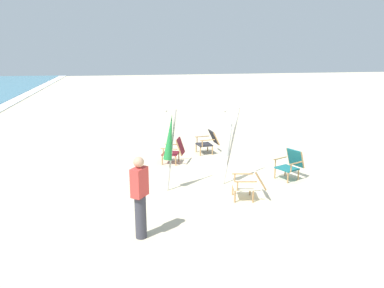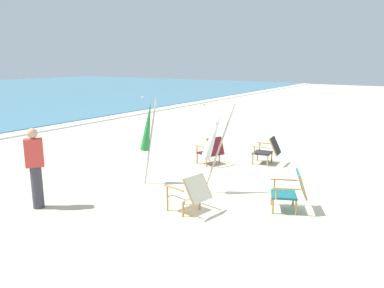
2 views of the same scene
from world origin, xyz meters
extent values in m
plane|color=beige|center=(0.00, 0.00, 0.00)|extent=(80.00, 80.00, 0.00)
cube|color=white|center=(0.00, 10.69, 0.03)|extent=(80.00, 1.10, 0.06)
cube|color=#196066|center=(-1.25, -1.05, 0.32)|extent=(0.67, 0.65, 0.04)
cube|color=#196066|center=(-1.12, -1.34, 0.57)|extent=(0.53, 0.39, 0.50)
cylinder|color=#AD7F4C|center=(-1.55, -0.95, 0.16)|extent=(0.04, 0.04, 0.32)
cylinder|color=#AD7F4C|center=(-1.13, -0.75, 0.16)|extent=(0.04, 0.04, 0.32)
cylinder|color=#AD7F4C|center=(-1.38, -1.34, 0.16)|extent=(0.04, 0.04, 0.32)
cylinder|color=#AD7F4C|center=(-0.95, -1.15, 0.16)|extent=(0.04, 0.04, 0.32)
cube|color=#AD7F4C|center=(-1.50, -1.18, 0.54)|extent=(0.25, 0.50, 0.02)
cylinder|color=#AD7F4C|center=(-1.58, -1.01, 0.43)|extent=(0.04, 0.04, 0.22)
cube|color=#AD7F4C|center=(-0.99, -0.95, 0.54)|extent=(0.25, 0.50, 0.02)
cylinder|color=#AD7F4C|center=(-1.07, -0.78, 0.43)|extent=(0.04, 0.04, 0.22)
cylinder|color=#AD7F4C|center=(-1.35, -1.45, 0.57)|extent=(0.12, 0.20, 0.51)
cylinder|color=#AD7F4C|center=(-0.89, -1.24, 0.57)|extent=(0.12, 0.20, 0.51)
cube|color=#28282D|center=(1.74, 0.64, 0.32)|extent=(0.57, 0.54, 0.04)
cube|color=#28282D|center=(1.79, 0.29, 0.55)|extent=(0.52, 0.32, 0.48)
cylinder|color=#AD7F4C|center=(1.49, 0.83, 0.16)|extent=(0.04, 0.04, 0.32)
cylinder|color=#AD7F4C|center=(1.95, 0.89, 0.16)|extent=(0.04, 0.04, 0.32)
cylinder|color=#AD7F4C|center=(1.54, 0.40, 0.16)|extent=(0.04, 0.04, 0.32)
cylinder|color=#AD7F4C|center=(2.00, 0.46, 0.16)|extent=(0.04, 0.04, 0.32)
cube|color=#AD7F4C|center=(1.47, 0.59, 0.54)|extent=(0.10, 0.53, 0.02)
cylinder|color=#AD7F4C|center=(1.45, 0.78, 0.43)|extent=(0.04, 0.04, 0.22)
cube|color=#AD7F4C|center=(2.03, 0.66, 0.54)|extent=(0.10, 0.53, 0.02)
cylinder|color=#AD7F4C|center=(2.00, 0.85, 0.43)|extent=(0.04, 0.04, 0.22)
cylinder|color=#AD7F4C|center=(1.53, 0.26, 0.55)|extent=(0.07, 0.26, 0.49)
cylinder|color=#AD7F4C|center=(2.04, 0.33, 0.55)|extent=(0.07, 0.26, 0.49)
cube|color=maroon|center=(0.87, 1.94, 0.32)|extent=(0.66, 0.63, 0.04)
cube|color=maroon|center=(0.75, 1.63, 0.57)|extent=(0.53, 0.36, 0.50)
cylinder|color=#AD7F4C|center=(0.72, 2.22, 0.16)|extent=(0.04, 0.04, 0.32)
cylinder|color=#AD7F4C|center=(1.16, 2.05, 0.16)|extent=(0.04, 0.04, 0.32)
cylinder|color=#AD7F4C|center=(0.57, 1.82, 0.16)|extent=(0.04, 0.04, 0.32)
cylinder|color=#AD7F4C|center=(1.01, 1.65, 0.16)|extent=(0.04, 0.04, 0.32)
cube|color=#AD7F4C|center=(0.60, 2.02, 0.54)|extent=(0.22, 0.51, 0.02)
cylinder|color=#AD7F4C|center=(0.66, 2.19, 0.43)|extent=(0.04, 0.04, 0.22)
cube|color=#AD7F4C|center=(1.12, 1.82, 0.54)|extent=(0.22, 0.51, 0.02)
cylinder|color=#AD7F4C|center=(1.19, 1.99, 0.43)|extent=(0.04, 0.04, 0.22)
cylinder|color=#AD7F4C|center=(0.51, 1.72, 0.57)|extent=(0.11, 0.20, 0.51)
cylinder|color=#AD7F4C|center=(0.99, 1.54, 0.57)|extent=(0.11, 0.20, 0.51)
cube|color=beige|center=(-2.35, 0.60, 0.32)|extent=(0.60, 0.57, 0.04)
cube|color=beige|center=(-2.42, 0.23, 0.54)|extent=(0.54, 0.39, 0.46)
cylinder|color=#AD7F4C|center=(-2.54, 0.85, 0.16)|extent=(0.04, 0.04, 0.32)
cylinder|color=#AD7F4C|center=(-2.08, 0.77, 0.16)|extent=(0.04, 0.04, 0.32)
cylinder|color=#AD7F4C|center=(-2.62, 0.43, 0.16)|extent=(0.04, 0.04, 0.32)
cylinder|color=#AD7F4C|center=(-2.16, 0.34, 0.16)|extent=(0.04, 0.04, 0.32)
cube|color=#AD7F4C|center=(-2.63, 0.63, 0.54)|extent=(0.13, 0.53, 0.02)
cylinder|color=#AD7F4C|center=(-2.59, 0.81, 0.43)|extent=(0.04, 0.04, 0.22)
cube|color=#AD7F4C|center=(-2.08, 0.53, 0.54)|extent=(0.13, 0.53, 0.02)
cylinder|color=#AD7F4C|center=(-2.04, 0.71, 0.43)|extent=(0.04, 0.04, 0.22)
cylinder|color=#AD7F4C|center=(-2.67, 0.27, 0.54)|extent=(0.10, 0.31, 0.46)
cylinder|color=#AD7F4C|center=(-2.17, 0.18, 0.54)|extent=(0.10, 0.31, 0.46)
cylinder|color=#B7B2A8|center=(-1.08, 0.53, 1.00)|extent=(0.48, 0.57, 2.01)
cone|color=white|center=(-1.15, 0.62, 1.35)|extent=(0.53, 0.58, 1.17)
sphere|color=#B7B2A8|center=(-1.28, 0.78, 1.99)|extent=(0.06, 0.06, 0.06)
cylinder|color=#B7B2A8|center=(-1.39, 2.20, 1.04)|extent=(0.24, 0.33, 2.08)
cone|color=#23843D|center=(-1.42, 2.24, 1.40)|extent=(0.40, 0.45, 1.18)
sphere|color=#B7B2A8|center=(-1.47, 2.33, 2.08)|extent=(0.06, 0.06, 0.06)
cylinder|color=#383842|center=(-3.82, 3.13, 0.43)|extent=(0.22, 0.22, 0.86)
cube|color=#D13D38|center=(-3.82, 3.13, 1.14)|extent=(0.39, 0.36, 0.56)
sphere|color=tan|center=(-3.82, 3.13, 1.53)|extent=(0.20, 0.20, 0.20)
camera|label=1|loc=(-10.47, 3.40, 3.59)|focal=35.00mm
camera|label=2|loc=(-8.08, -3.33, 2.90)|focal=35.00mm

